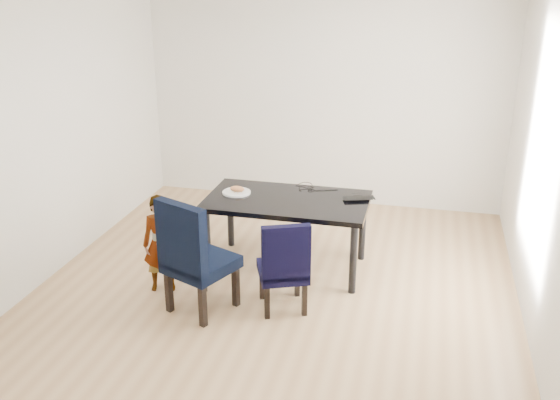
% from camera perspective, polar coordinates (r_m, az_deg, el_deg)
% --- Properties ---
extents(floor, '(4.50, 5.00, 0.01)m').
position_cam_1_polar(floor, '(6.04, -0.45, -8.26)').
color(floor, tan).
rests_on(floor, ground).
extents(wall_back, '(4.50, 0.01, 2.70)m').
position_cam_1_polar(wall_back, '(7.88, 4.02, 9.26)').
color(wall_back, silver).
rests_on(wall_back, ground).
extents(wall_front, '(4.50, 0.01, 2.70)m').
position_cam_1_polar(wall_front, '(3.32, -11.26, -8.23)').
color(wall_front, white).
rests_on(wall_front, ground).
extents(wall_left, '(0.01, 5.00, 2.70)m').
position_cam_1_polar(wall_left, '(6.42, -20.49, 5.26)').
color(wall_left, silver).
rests_on(wall_left, ground).
extents(wall_right, '(0.01, 5.00, 2.70)m').
position_cam_1_polar(wall_right, '(5.44, 23.24, 2.17)').
color(wall_right, white).
rests_on(wall_right, ground).
extents(dining_table, '(1.60, 0.90, 0.75)m').
position_cam_1_polar(dining_table, '(6.30, 0.65, -3.08)').
color(dining_table, black).
rests_on(dining_table, floor).
extents(chair_left, '(0.69, 0.70, 1.08)m').
position_cam_1_polar(chair_left, '(5.54, -7.24, -4.93)').
color(chair_left, black).
rests_on(chair_left, floor).
extents(chair_right, '(0.56, 0.57, 0.88)m').
position_cam_1_polar(chair_right, '(5.56, 0.25, -5.82)').
color(chair_right, black).
rests_on(chair_right, floor).
extents(child, '(0.40, 0.32, 0.94)m').
position_cam_1_polar(child, '(5.95, -10.81, -3.96)').
color(child, orange).
rests_on(child, floor).
extents(plate, '(0.30, 0.30, 0.02)m').
position_cam_1_polar(plate, '(6.33, -4.00, 0.71)').
color(plate, silver).
rests_on(plate, dining_table).
extents(sandwich, '(0.16, 0.10, 0.06)m').
position_cam_1_polar(sandwich, '(6.31, -3.94, 1.03)').
color(sandwich, '#AD6A3D').
rests_on(sandwich, plate).
extents(laptop, '(0.36, 0.29, 0.02)m').
position_cam_1_polar(laptop, '(6.22, 7.15, 0.25)').
color(laptop, black).
rests_on(laptop, dining_table).
extents(cable_tangle, '(0.18, 0.18, 0.01)m').
position_cam_1_polar(cable_tangle, '(6.41, 2.42, 0.96)').
color(cable_tangle, black).
rests_on(cable_tangle, dining_table).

